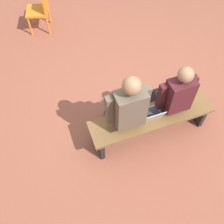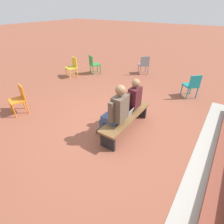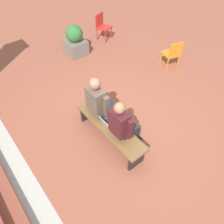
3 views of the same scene
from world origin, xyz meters
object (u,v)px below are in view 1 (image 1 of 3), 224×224
laptop (151,115)px  person_student (173,95)px  bench (151,119)px  person_adult (126,107)px  plastic_chair_far_right (41,8)px

laptop → person_student: bearing=-167.4°
laptop → bench: bearing=-157.7°
person_adult → plastic_chair_far_right: person_adult is taller
person_student → plastic_chair_far_right: size_ratio=1.56×
plastic_chair_far_right → laptop: bearing=107.0°
person_student → person_adult: (0.70, -0.01, 0.04)m
bench → person_adult: size_ratio=1.28×
bench → person_student: (-0.32, -0.07, 0.35)m
plastic_chair_far_right → person_student: bearing=113.3°
person_adult → plastic_chair_far_right: size_ratio=1.67×
bench → plastic_chair_far_right: size_ratio=2.14×
person_student → person_adult: size_ratio=0.94×
laptop → person_adult: bearing=-13.3°
person_adult → plastic_chair_far_right: 3.03m
person_student → bench: bearing=11.7°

